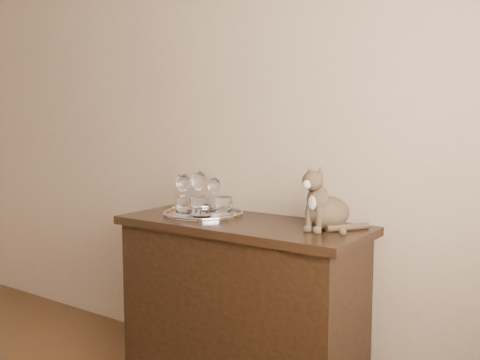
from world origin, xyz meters
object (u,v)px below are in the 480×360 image
Objects in this scene: tumbler_a at (202,207)px; cat at (327,197)px; sideboard at (241,308)px; wine_glass_b at (214,194)px; wine_glass_a at (199,191)px; wine_glass_c at (183,193)px; tray at (203,214)px; tumbler_b at (184,207)px; tumbler_c at (224,206)px.

tumbler_a is 0.62m from cat.
wine_glass_b is at bearing 155.22° from sideboard.
wine_glass_a is at bearing -169.87° from cat.
wine_glass_c reaches higher than tumbler_a.
tray is at bearing -165.89° from cat.
wine_glass_c is at bearing 161.82° from tumbler_a.
wine_glass_a is at bearing 167.59° from sideboard.
wine_glass_a is at bearing 144.35° from tray.
tumbler_b is 0.70m from cat.
sideboard is 0.70m from cat.
wine_glass_a is 1.20× the size of wine_glass_b.
wine_glass_c is (-0.11, -0.12, 0.01)m from wine_glass_b.
wine_glass_b is at bearing 37.79° from wine_glass_a.
tumbler_c is at bearing 164.57° from sideboard.
wine_glass_b is 1.88× the size of tumbler_c.
wine_glass_b is 0.21m from tumbler_b.
wine_glass_c is (-0.36, -0.00, 0.53)m from sideboard.
tray is 0.13m from tumbler_b.
wine_glass_b is 1.79× the size of tumbler_b.
tray is 0.13m from tumbler_c.
tray is (-0.25, 0.02, 0.43)m from sideboard.
cat is at bearing 3.93° from tumbler_c.
wine_glass_a reaches higher than tumbler_b.
sideboard is 0.64m from wine_glass_c.
wine_glass_b is 0.66m from cat.
cat reaches higher than wine_glass_c.
cat is at bearing -3.76° from wine_glass_b.
tumbler_a reaches higher than tumbler_c.
wine_glass_c is at bearing -133.05° from wine_glass_b.
tumbler_c is (0.23, 0.04, -0.05)m from wine_glass_c.
tumbler_b is at bearing -96.27° from wine_glass_b.
tumbler_a is at bearing 27.20° from tumbler_b.
wine_glass_a is 0.08m from wine_glass_b.
wine_glass_c is 0.18m from tumbler_a.
sideboard is 12.07× the size of tumbler_a.
cat reaches higher than sideboard.
wine_glass_c is at bearing -167.90° from tray.
cat is (0.65, 0.05, 0.14)m from tray.
tumbler_b is at bearing -138.03° from tumbler_c.
tumbler_a reaches higher than tray.
wine_glass_b is 0.18m from tumbler_a.
wine_glass_c is at bearing 132.42° from tumbler_b.
wine_glass_a is 0.18m from tumbler_a.
sideboard is 13.09× the size of tumbler_c.
wine_glass_b is 0.16m from wine_glass_c.
tumbler_c reaches higher than tray.
tumbler_c is (0.12, 0.01, 0.05)m from tray.
cat is at bearing 0.32° from wine_glass_a.
tumbler_b reaches higher than tumbler_c.
tumbler_c is 0.54m from cat.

